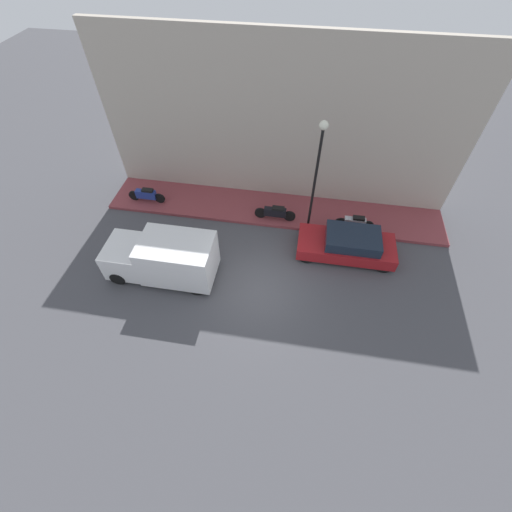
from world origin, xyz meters
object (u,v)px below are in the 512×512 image
object	(u,v)px
motorcycle_blue	(146,195)
motorcycle_black	(275,212)
scooter_silver	(355,223)
streetlamp	(318,161)
delivery_van	(162,258)
parked_car	(348,244)

from	to	relation	value
motorcycle_blue	motorcycle_black	world-z (taller)	motorcycle_blue
scooter_silver	streetlamp	xyz separation A→B (m)	(-0.09, 2.19, 3.24)
delivery_van	scooter_silver	distance (m)	9.07
delivery_van	motorcycle_blue	bearing A→B (deg)	29.97
motorcycle_blue	motorcycle_black	bearing A→B (deg)	-92.31
parked_car	delivery_van	distance (m)	8.18
parked_car	motorcycle_black	size ratio (longest dim) A/B	2.14
delivery_van	scooter_silver	world-z (taller)	delivery_van
delivery_van	motorcycle_blue	size ratio (longest dim) A/B	2.36
parked_car	streetlamp	world-z (taller)	streetlamp
delivery_van	streetlamp	xyz separation A→B (m)	(3.85, -5.97, 2.81)
motorcycle_blue	parked_car	bearing A→B (deg)	-100.50
motorcycle_blue	scooter_silver	bearing A→B (deg)	-92.13
parked_car	scooter_silver	bearing A→B (deg)	-13.31
parked_car	scooter_silver	world-z (taller)	parked_car
parked_car	delivery_van	bearing A→B (deg)	107.27
parked_car	delivery_van	world-z (taller)	delivery_van
parked_car	delivery_van	xyz separation A→B (m)	(-2.43, 7.80, 0.41)
delivery_van	streetlamp	size ratio (longest dim) A/B	0.85
motorcycle_blue	streetlamp	size ratio (longest dim) A/B	0.36
motorcycle_blue	delivery_van	bearing A→B (deg)	-150.03
scooter_silver	motorcycle_black	bearing A→B (deg)	88.19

